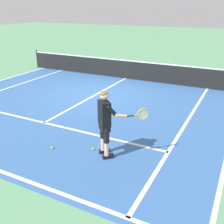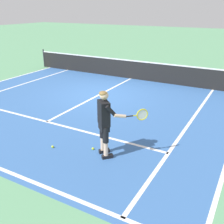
{
  "view_description": "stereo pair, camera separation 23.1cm",
  "coord_description": "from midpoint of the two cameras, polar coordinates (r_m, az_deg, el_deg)",
  "views": [
    {
      "loc": [
        5.56,
        -9.39,
        3.54
      ],
      "look_at": [
        2.73,
        -3.84,
        1.05
      ],
      "focal_mm": 42.76,
      "sensor_mm": 36.0,
      "label": 1
    },
    {
      "loc": [
        5.77,
        -9.28,
        3.54
      ],
      "look_at": [
        2.73,
        -3.84,
        1.05
      ],
      "focal_mm": 42.76,
      "sensor_mm": 36.0,
      "label": 2
    }
  ],
  "objects": [
    {
      "name": "ground_plane",
      "position": [
        11.48,
        -3.97,
        3.77
      ],
      "size": [
        80.0,
        80.0,
        0.0
      ],
      "primitive_type": "plane",
      "color": "#609E70"
    },
    {
      "name": "court_inner_surface",
      "position": [
        10.34,
        -8.08,
        1.54
      ],
      "size": [
        10.98,
        9.39,
        0.0
      ],
      "primitive_type": "cube",
      "color": "#3866A8",
      "rests_on": "ground"
    },
    {
      "name": "line_service",
      "position": [
        8.97,
        -15.0,
        -2.23
      ],
      "size": [
        8.23,
        0.1,
        0.01
      ],
      "primitive_type": "cube",
      "color": "white",
      "rests_on": "ground"
    },
    {
      "name": "line_centre_service",
      "position": [
        11.36,
        -4.36,
        3.57
      ],
      "size": [
        0.1,
        6.4,
        0.01
      ],
      "primitive_type": "cube",
      "color": "white",
      "rests_on": "ground"
    },
    {
      "name": "line_singles_left",
      "position": [
        13.05,
        -23.14,
        4.28
      ],
      "size": [
        0.1,
        8.99,
        0.01
      ],
      "primitive_type": "cube",
      "color": "white",
      "rests_on": "ground"
    },
    {
      "name": "line_singles_right",
      "position": [
        8.78,
        14.61,
        -2.71
      ],
      "size": [
        0.1,
        8.99,
        0.01
      ],
      "primitive_type": "cube",
      "color": "white",
      "rests_on": "ground"
    },
    {
      "name": "tennis_net",
      "position": [
        13.95,
        2.48,
        9.17
      ],
      "size": [
        11.96,
        0.08,
        1.07
      ],
      "color": "#333338",
      "rests_on": "ground"
    },
    {
      "name": "tennis_player",
      "position": [
        6.41,
        -2.4,
        -1.68
      ],
      "size": [
        1.15,
        0.77,
        1.71
      ],
      "color": "black",
      "rests_on": "ground"
    },
    {
      "name": "tennis_ball_near_feet",
      "position": [
        7.33,
        -13.57,
        -7.46
      ],
      "size": [
        0.07,
        0.07,
        0.07
      ],
      "primitive_type": "sphere",
      "color": "#CCE02D",
      "rests_on": "ground"
    },
    {
      "name": "tennis_ball_by_baseline",
      "position": [
        7.1,
        -5.03,
        -7.89
      ],
      "size": [
        0.07,
        0.07,
        0.07
      ],
      "primitive_type": "sphere",
      "color": "#CCE02D",
      "rests_on": "ground"
    }
  ]
}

